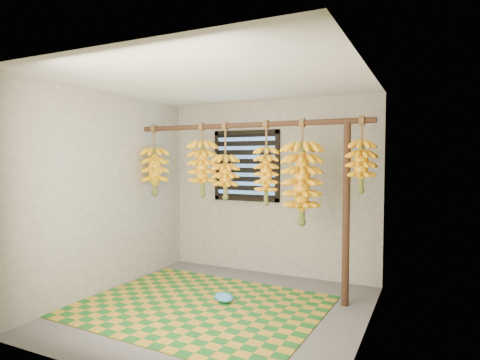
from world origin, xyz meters
The scene contains 16 objects.
floor centered at (0.00, 0.00, -0.01)m, with size 3.00×3.00×0.01m, color #515151.
ceiling centered at (0.00, 0.00, 2.40)m, with size 3.00×3.00×0.01m, color silver.
wall_back centered at (0.00, 1.50, 1.20)m, with size 3.00×0.01×2.40m, color gray.
wall_left centered at (-1.50, 0.00, 1.20)m, with size 0.01×3.00×2.40m, color gray.
wall_right centered at (1.50, 0.00, 1.20)m, with size 0.01×3.00×2.40m, color gray.
window centered at (-0.35, 1.48, 1.50)m, with size 1.00×0.04×1.00m.
hanging_pole centered at (0.00, 0.70, 2.00)m, with size 0.06×0.06×3.00m, color #3F2517.
support_post centered at (1.20, 0.70, 1.00)m, with size 0.08×0.08×2.00m, color #3F2517.
woven_mat centered at (-0.21, -0.02, 0.01)m, with size 2.54×2.03×0.01m, color #1B5C1F.
plastic_bag centered at (-0.03, 0.20, 0.06)m, with size 0.25×0.18×0.10m, color #3794CD.
banana_bunch_a centered at (-1.35, 0.70, 1.43)m, with size 0.35×0.35×0.93m.
banana_bunch_b centered at (-0.60, 0.70, 1.48)m, with size 0.35×0.35×0.92m.
banana_bunch_c centered at (-0.27, 0.70, 1.38)m, with size 0.33×0.33×0.95m.
banana_bunch_d centered at (0.27, 0.70, 1.40)m, with size 0.28×0.28×0.99m.
banana_bunch_e centered at (0.70, 0.70, 1.32)m, with size 0.43×0.43×1.19m.
banana_bunch_f centered at (1.35, 0.70, 1.52)m, with size 0.29×0.29×0.81m.
Camera 1 is at (2.03, -3.66, 1.60)m, focal length 30.00 mm.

